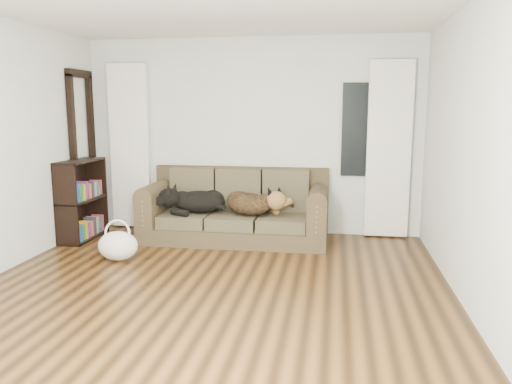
# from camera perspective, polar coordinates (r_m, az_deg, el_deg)

# --- Properties ---
(floor) EXTENTS (5.00, 5.00, 0.00)m
(floor) POSITION_cam_1_polar(r_m,az_deg,el_deg) (4.62, -5.90, -11.84)
(floor) COLOR black
(floor) RESTS_ON ground
(wall_back) EXTENTS (4.50, 0.04, 2.60)m
(wall_back) POSITION_cam_1_polar(r_m,az_deg,el_deg) (6.75, -0.56, 6.36)
(wall_back) COLOR silver
(wall_back) RESTS_ON ground
(wall_right) EXTENTS (0.04, 5.00, 2.60)m
(wall_right) POSITION_cam_1_polar(r_m,az_deg,el_deg) (4.31, 24.11, 3.64)
(wall_right) COLOR silver
(wall_right) RESTS_ON ground
(curtain_left) EXTENTS (0.55, 0.08, 2.25)m
(curtain_left) POSITION_cam_1_polar(r_m,az_deg,el_deg) (7.17, -14.23, 5.06)
(curtain_left) COLOR white
(curtain_left) RESTS_ON ground
(curtain_right) EXTENTS (0.55, 0.08, 2.25)m
(curtain_right) POSITION_cam_1_polar(r_m,az_deg,el_deg) (6.62, 14.92, 4.67)
(curtain_right) COLOR white
(curtain_right) RESTS_ON ground
(window_pane) EXTENTS (0.50, 0.03, 1.20)m
(window_pane) POSITION_cam_1_polar(r_m,az_deg,el_deg) (6.63, 11.94, 6.96)
(window_pane) COLOR black
(window_pane) RESTS_ON wall_back
(door_casing) EXTENTS (0.07, 0.60, 2.10)m
(door_casing) POSITION_cam_1_polar(r_m,az_deg,el_deg) (7.07, -19.11, 3.95)
(door_casing) COLOR black
(door_casing) RESTS_ON ground
(sofa) EXTENTS (2.34, 1.01, 0.96)m
(sofa) POSITION_cam_1_polar(r_m,az_deg,el_deg) (6.37, -2.41, -1.56)
(sofa) COLOR black
(sofa) RESTS_ON floor
(dog_black_lab) EXTENTS (0.69, 0.49, 0.29)m
(dog_black_lab) POSITION_cam_1_polar(r_m,az_deg,el_deg) (6.46, -6.88, -1.19)
(dog_black_lab) COLOR black
(dog_black_lab) RESTS_ON sofa
(dog_shepherd) EXTENTS (0.84, 0.79, 0.30)m
(dog_shepherd) POSITION_cam_1_polar(r_m,az_deg,el_deg) (6.29, -0.47, -1.33)
(dog_shepherd) COLOR black
(dog_shepherd) RESTS_ON sofa
(tv_remote) EXTENTS (0.07, 0.19, 0.02)m
(tv_remote) POSITION_cam_1_polar(r_m,az_deg,el_deg) (6.02, 7.22, 0.42)
(tv_remote) COLOR black
(tv_remote) RESTS_ON sofa
(tote_bag) EXTENTS (0.55, 0.50, 0.33)m
(tote_bag) POSITION_cam_1_polar(r_m,az_deg,el_deg) (5.80, -15.50, -5.98)
(tote_bag) COLOR silver
(tote_bag) RESTS_ON floor
(bookshelf) EXTENTS (0.37, 0.84, 1.02)m
(bookshelf) POSITION_cam_1_polar(r_m,az_deg,el_deg) (6.82, -19.27, -0.93)
(bookshelf) COLOR black
(bookshelf) RESTS_ON floor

